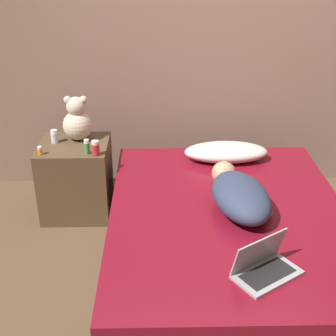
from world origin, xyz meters
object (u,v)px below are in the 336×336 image
(bottle_red, at_px, (95,148))
(pillow, at_px, (226,152))
(bottle_clear, at_px, (54,137))
(laptop, at_px, (264,266))
(bottle_green, at_px, (87,147))
(teddy_bear, at_px, (77,121))
(bottle_orange, at_px, (40,151))
(person_lying, at_px, (239,194))

(bottle_red, bearing_deg, pillow, 11.63)
(bottle_red, height_order, bottle_clear, bottle_red)
(laptop, height_order, bottle_green, bottle_green)
(bottle_clear, bearing_deg, teddy_bear, 21.17)
(teddy_bear, height_order, bottle_orange, teddy_bear)
(pillow, xyz_separation_m, person_lying, (-0.01, -0.70, 0.03))
(laptop, relative_size, bottle_green, 3.60)
(person_lying, distance_m, teddy_bear, 1.38)
(pillow, bearing_deg, person_lying, -90.90)
(person_lying, relative_size, bottle_green, 7.00)
(teddy_bear, relative_size, bottle_green, 3.15)
(laptop, height_order, bottle_red, bottle_red)
(laptop, relative_size, bottle_clear, 3.85)
(bottle_orange, bearing_deg, laptop, -40.16)
(pillow, relative_size, bottle_orange, 10.23)
(pillow, height_order, bottle_green, bottle_green)
(pillow, xyz_separation_m, teddy_bear, (-1.12, 0.10, 0.22))
(laptop, xyz_separation_m, bottle_red, (-0.98, 1.14, 0.15))
(bottle_red, bearing_deg, bottle_green, 156.92)
(bottle_clear, bearing_deg, bottle_red, -34.72)
(bottle_orange, distance_m, bottle_green, 0.33)
(teddy_bear, distance_m, bottle_red, 0.35)
(pillow, xyz_separation_m, bottle_red, (-0.96, -0.20, 0.13))
(pillow, bearing_deg, bottle_clear, 178.48)
(laptop, height_order, bottle_clear, bottle_clear)
(person_lying, bearing_deg, teddy_bear, 135.11)
(person_lying, bearing_deg, bottle_red, 142.86)
(person_lying, height_order, bottle_red, bottle_red)
(bottle_orange, bearing_deg, bottle_clear, 73.77)
(person_lying, distance_m, bottle_red, 1.08)
(laptop, bearing_deg, pillow, 57.56)
(pillow, bearing_deg, bottle_red, -168.37)
(teddy_bear, height_order, bottle_green, teddy_bear)
(teddy_bear, relative_size, bottle_clear, 3.37)
(person_lying, relative_size, bottle_red, 6.95)
(person_lying, xyz_separation_m, teddy_bear, (-1.11, 0.80, 0.19))
(teddy_bear, bearing_deg, pillow, -5.08)
(laptop, bearing_deg, bottle_clear, 100.46)
(laptop, bearing_deg, teddy_bear, 95.22)
(person_lying, bearing_deg, pillow, 79.98)
(person_lying, xyz_separation_m, bottle_clear, (-1.28, 0.73, 0.09))
(pillow, distance_m, bottle_green, 1.04)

